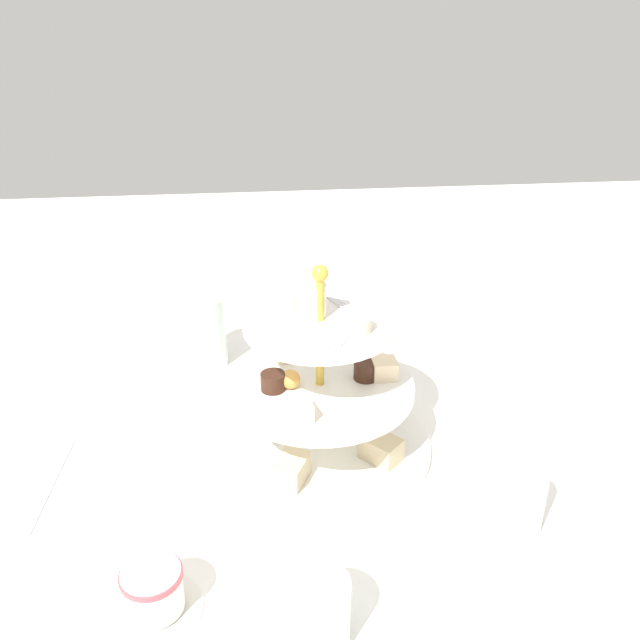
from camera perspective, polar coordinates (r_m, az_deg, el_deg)
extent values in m
plane|color=white|center=(0.89, 0.00, -10.74)|extent=(2.40, 2.40, 0.00)
cylinder|color=white|center=(0.88, 0.00, -10.48)|extent=(0.28, 0.28, 0.01)
cylinder|color=white|center=(0.83, 0.00, -5.68)|extent=(0.23, 0.23, 0.01)
cylinder|color=white|center=(0.79, 0.00, -0.31)|extent=(0.18, 0.18, 0.01)
cylinder|color=gold|center=(0.82, 0.00, -3.94)|extent=(0.01, 0.01, 0.24)
sphere|color=gold|center=(0.76, 0.00, 3.96)|extent=(0.02, 0.02, 0.02)
cube|color=#CCB78E|center=(0.85, 5.14, -10.75)|extent=(0.06, 0.06, 0.03)
cube|color=#CCB78E|center=(0.93, 2.11, -6.74)|extent=(0.06, 0.05, 0.03)
cube|color=#CCB78E|center=(0.90, -4.79, -8.13)|extent=(0.06, 0.06, 0.03)
cube|color=#CCB78E|center=(0.81, -2.46, -12.52)|extent=(0.06, 0.05, 0.03)
cylinder|color=#E5C660|center=(0.91, 1.38, -8.44)|extent=(0.04, 0.04, 0.01)
cylinder|color=#381E14|center=(0.84, 3.88, -4.27)|extent=(0.03, 0.03, 0.02)
cylinder|color=#381E14|center=(0.82, -3.99, -5.20)|extent=(0.03, 0.03, 0.02)
cube|color=beige|center=(0.88, -3.51, -2.61)|extent=(0.03, 0.03, 0.02)
cube|color=beige|center=(0.76, -1.96, -7.69)|extent=(0.04, 0.04, 0.02)
cube|color=beige|center=(0.84, 5.43, -4.09)|extent=(0.03, 0.03, 0.02)
sphere|color=gold|center=(0.82, -2.53, -5.02)|extent=(0.02, 0.02, 0.02)
cylinder|color=beige|center=(0.81, -2.93, 1.46)|extent=(0.03, 0.03, 0.02)
cylinder|color=beige|center=(0.76, 3.12, -0.31)|extent=(0.03, 0.03, 0.02)
cylinder|color=white|center=(0.79, -0.76, 1.72)|extent=(0.04, 0.04, 0.04)
cube|color=silver|center=(0.76, 2.37, -1.16)|extent=(0.08, 0.06, 0.00)
cube|color=silver|center=(0.83, 1.57, 1.45)|extent=(0.09, 0.04, 0.00)
cylinder|color=silver|center=(1.06, -9.73, -0.92)|extent=(0.07, 0.07, 0.11)
cylinder|color=silver|center=(0.66, -0.41, -23.39)|extent=(0.06, 0.06, 0.07)
cylinder|color=white|center=(0.72, -13.66, -22.54)|extent=(0.09, 0.09, 0.01)
cylinder|color=white|center=(0.70, -13.90, -21.16)|extent=(0.06, 0.06, 0.04)
cylinder|color=#D14C56|center=(0.69, -14.07, -20.12)|extent=(0.06, 0.06, 0.01)
cube|color=silver|center=(1.12, 11.26, -2.63)|extent=(0.13, 0.13, 0.00)
cube|color=silver|center=(0.89, -21.92, -12.65)|extent=(0.17, 0.03, 0.00)
cylinder|color=silver|center=(0.78, 16.26, -14.05)|extent=(0.06, 0.06, 0.09)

